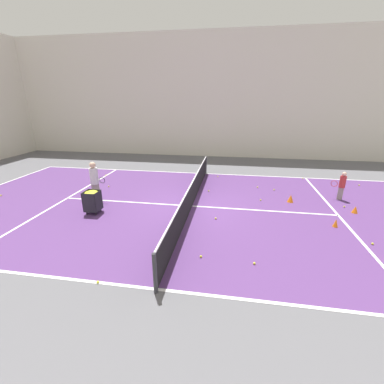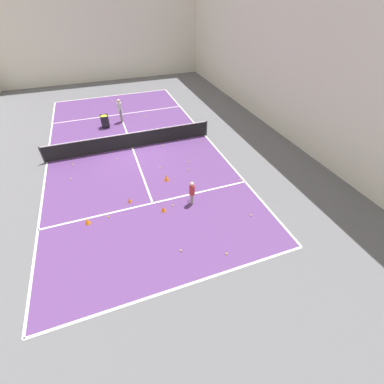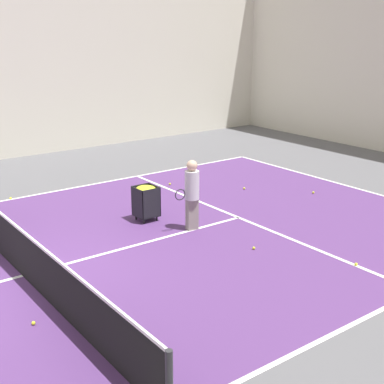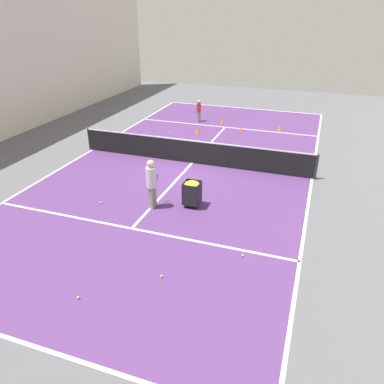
% 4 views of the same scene
% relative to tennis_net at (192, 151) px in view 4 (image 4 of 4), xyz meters
% --- Properties ---
extents(ground_plane, '(35.79, 35.79, 0.00)m').
position_rel_tennis_net_xyz_m(ground_plane, '(0.00, 0.00, -0.56)').
color(ground_plane, '#5B5B60').
extents(court_playing_area, '(10.44, 21.35, 0.00)m').
position_rel_tennis_net_xyz_m(court_playing_area, '(0.00, 0.00, -0.56)').
color(court_playing_area, '#563370').
rests_on(court_playing_area, ground).
extents(line_baseline_near, '(10.44, 0.10, 0.00)m').
position_rel_tennis_net_xyz_m(line_baseline_near, '(0.00, -10.68, -0.55)').
color(line_baseline_near, white).
rests_on(line_baseline_near, ground).
extents(line_baseline_far, '(10.44, 0.10, 0.00)m').
position_rel_tennis_net_xyz_m(line_baseline_far, '(0.00, 10.68, -0.55)').
color(line_baseline_far, white).
rests_on(line_baseline_far, ground).
extents(line_sideline_left, '(0.10, 21.35, 0.00)m').
position_rel_tennis_net_xyz_m(line_sideline_left, '(-5.22, 0.00, -0.55)').
color(line_sideline_left, white).
rests_on(line_sideline_left, ground).
extents(line_sideline_right, '(0.10, 21.35, 0.00)m').
position_rel_tennis_net_xyz_m(line_sideline_right, '(5.22, 0.00, -0.55)').
color(line_sideline_right, white).
rests_on(line_sideline_right, ground).
extents(line_service_near, '(10.44, 0.10, 0.00)m').
position_rel_tennis_net_xyz_m(line_service_near, '(0.00, -5.87, -0.55)').
color(line_service_near, white).
rests_on(line_service_near, ground).
extents(line_service_far, '(10.44, 0.10, 0.00)m').
position_rel_tennis_net_xyz_m(line_service_far, '(0.00, 5.87, -0.55)').
color(line_service_far, white).
rests_on(line_service_far, ground).
extents(line_centre_service, '(0.10, 11.74, 0.00)m').
position_rel_tennis_net_xyz_m(line_centre_service, '(0.00, 0.00, -0.55)').
color(line_centre_service, white).
rests_on(line_centre_service, ground).
extents(tennis_net, '(10.74, 0.10, 1.08)m').
position_rel_tennis_net_xyz_m(tennis_net, '(0.00, 0.00, 0.00)').
color(tennis_net, '#2D2D33').
rests_on(tennis_net, ground).
extents(player_near_baseline, '(0.36, 0.61, 1.31)m').
position_rel_tennis_net_xyz_m(player_near_baseline, '(1.86, -6.53, 0.19)').
color(player_near_baseline, gray).
rests_on(player_near_baseline, ground).
extents(coach_at_net, '(0.40, 0.70, 1.79)m').
position_rel_tennis_net_xyz_m(coach_at_net, '(-0.05, 4.35, 0.47)').
color(coach_at_net, gray).
rests_on(coach_at_net, ground).
extents(ball_cart, '(0.56, 0.56, 0.94)m').
position_rel_tennis_net_xyz_m(ball_cart, '(-1.32, 3.80, 0.10)').
color(ball_cart, black).
rests_on(ball_cart, ground).
extents(training_cone_0, '(0.23, 0.23, 0.29)m').
position_rel_tennis_net_xyz_m(training_cone_0, '(0.37, -6.60, -0.41)').
color(training_cone_0, orange).
rests_on(training_cone_0, ground).
extents(training_cone_1, '(0.18, 0.18, 0.30)m').
position_rel_tennis_net_xyz_m(training_cone_1, '(-1.05, -5.40, -0.41)').
color(training_cone_1, orange).
rests_on(training_cone_1, ground).
extents(training_cone_2, '(0.26, 0.26, 0.30)m').
position_rel_tennis_net_xyz_m(training_cone_2, '(-3.10, -6.22, -0.40)').
color(training_cone_2, orange).
rests_on(training_cone_2, ground).
extents(training_cone_3, '(0.27, 0.27, 0.34)m').
position_rel_tennis_net_xyz_m(training_cone_3, '(1.17, -4.26, -0.38)').
color(training_cone_3, orange).
rests_on(training_cone_3, ground).
extents(tennis_ball_0, '(0.07, 0.07, 0.07)m').
position_rel_tennis_net_xyz_m(tennis_ball_0, '(-3.82, -2.38, -0.52)').
color(tennis_ball_0, yellow).
rests_on(tennis_ball_0, ground).
extents(tennis_ball_1, '(0.07, 0.07, 0.07)m').
position_rel_tennis_net_xyz_m(tennis_ball_1, '(0.42, -9.15, -0.52)').
color(tennis_ball_1, yellow).
rests_on(tennis_ball_1, ground).
extents(tennis_ball_2, '(0.07, 0.07, 0.07)m').
position_rel_tennis_net_xyz_m(tennis_ball_2, '(-1.13, -1.10, -0.52)').
color(tennis_ball_2, yellow).
rests_on(tennis_ball_2, ground).
extents(tennis_ball_3, '(0.07, 0.07, 0.07)m').
position_rel_tennis_net_xyz_m(tennis_ball_3, '(5.00, -5.68, -0.52)').
color(tennis_ball_3, yellow).
rests_on(tennis_ball_3, ground).
extents(tennis_ball_4, '(0.07, 0.07, 0.07)m').
position_rel_tennis_net_xyz_m(tennis_ball_4, '(-5.24, 1.52, -0.52)').
color(tennis_ball_4, yellow).
rests_on(tennis_ball_4, ground).
extents(tennis_ball_5, '(0.07, 0.07, 0.07)m').
position_rel_tennis_net_xyz_m(tennis_ball_5, '(-0.26, 9.15, -0.52)').
color(tennis_ball_5, yellow).
rests_on(tennis_ball_5, ground).
extents(tennis_ball_6, '(0.07, 0.07, 0.07)m').
position_rel_tennis_net_xyz_m(tennis_ball_6, '(2.11, -9.93, -0.52)').
color(tennis_ball_6, yellow).
rests_on(tennis_ball_6, ground).
extents(tennis_ball_7, '(0.07, 0.07, 0.07)m').
position_rel_tennis_net_xyz_m(tennis_ball_7, '(-2.16, -6.13, -0.52)').
color(tennis_ball_7, yellow).
rests_on(tennis_ball_7, ground).
extents(tennis_ball_8, '(0.07, 0.07, 0.07)m').
position_rel_tennis_net_xyz_m(tennis_ball_8, '(1.83, 4.72, -0.52)').
color(tennis_ball_8, yellow).
rests_on(tennis_ball_8, ground).
extents(tennis_ball_9, '(0.07, 0.07, 0.07)m').
position_rel_tennis_net_xyz_m(tennis_ball_9, '(0.89, -6.41, -0.52)').
color(tennis_ball_9, yellow).
rests_on(tennis_ball_9, ground).
extents(tennis_ball_10, '(0.07, 0.07, 0.07)m').
position_rel_tennis_net_xyz_m(tennis_ball_10, '(1.12, -2.97, -0.52)').
color(tennis_ball_10, yellow).
rests_on(tennis_ball_10, ground).
extents(tennis_ball_11, '(0.07, 0.07, 0.07)m').
position_rel_tennis_net_xyz_m(tennis_ball_11, '(2.67, -3.76, -0.52)').
color(tennis_ball_11, yellow).
rests_on(tennis_ball_11, ground).
extents(tennis_ball_12, '(0.07, 0.07, 0.07)m').
position_rel_tennis_net_xyz_m(tennis_ball_12, '(-1.86, 7.75, -0.52)').
color(tennis_ball_12, yellow).
rests_on(tennis_ball_12, ground).
extents(tennis_ball_13, '(0.07, 0.07, 0.07)m').
position_rel_tennis_net_xyz_m(tennis_ball_13, '(4.58, -0.80, -0.52)').
color(tennis_ball_13, yellow).
rests_on(tennis_ball_13, ground).
extents(tennis_ball_14, '(0.07, 0.07, 0.07)m').
position_rel_tennis_net_xyz_m(tennis_ball_14, '(3.78, 5.87, -0.52)').
color(tennis_ball_14, yellow).
rests_on(tennis_ball_14, ground).
extents(tennis_ball_15, '(0.07, 0.07, 0.07)m').
position_rel_tennis_net_xyz_m(tennis_ball_15, '(2.95, -2.97, -0.52)').
color(tennis_ball_15, yellow).
rests_on(tennis_ball_15, ground).
extents(tennis_ball_16, '(0.07, 0.07, 0.07)m').
position_rel_tennis_net_xyz_m(tennis_ball_16, '(1.97, -0.52, -0.52)').
color(tennis_ball_16, yellow).
rests_on(tennis_ball_16, ground).
extents(tennis_ball_17, '(0.07, 0.07, 0.07)m').
position_rel_tennis_net_xyz_m(tennis_ball_17, '(-3.73, -0.87, -0.52)').
color(tennis_ball_17, yellow).
rests_on(tennis_ball_17, ground).
extents(tennis_ball_18, '(0.07, 0.07, 0.07)m').
position_rel_tennis_net_xyz_m(tennis_ball_18, '(4.17, -8.33, -0.52)').
color(tennis_ball_18, yellow).
rests_on(tennis_ball_18, ground).
extents(tennis_ball_19, '(0.07, 0.07, 0.07)m').
position_rel_tennis_net_xyz_m(tennis_ball_19, '(-3.67, 6.16, -0.52)').
color(tennis_ball_19, yellow).
rests_on(tennis_ball_19, ground).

